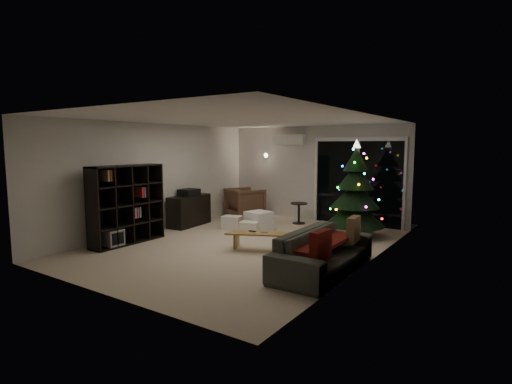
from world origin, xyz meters
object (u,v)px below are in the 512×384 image
Objects in this scene: bookshelf at (121,204)px; media_cabinet at (189,211)px; armchair at (245,203)px; sofa at (323,251)px; christmas_tree at (355,188)px; coffee_table at (259,242)px.

bookshelf is 2.07m from media_cabinet.
sofa is at bearing 164.50° from armchair.
bookshelf is 5.00m from christmas_tree.
media_cabinet is at bearing 95.33° from bookshelf.
coffee_table is 0.53× the size of christmas_tree.
sofa is at bearing -40.79° from coffee_table.
sofa is at bearing 12.23° from bookshelf.
bookshelf is at bearing -140.06° from christmas_tree.
sofa is at bearing -80.06° from christmas_tree.
media_cabinet reaches higher than coffee_table.
coffee_table is (-1.53, 0.46, -0.15)m from sofa.
media_cabinet is 4.06m from christmas_tree.
armchair is 0.40× the size of sofa.
media_cabinet is 0.57× the size of christmas_tree.
media_cabinet is at bearing 99.88° from armchair.
armchair is (0.46, 1.74, 0.03)m from media_cabinet.
sofa is (3.84, -3.25, -0.08)m from armchair.
christmas_tree is at bearing 11.59° from media_cabinet.
armchair is 5.03m from sofa.
bookshelf reaches higher than coffee_table.
christmas_tree reaches higher than coffee_table.
christmas_tree is (3.37, -0.57, 0.65)m from armchair.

